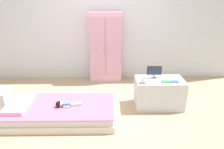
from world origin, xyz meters
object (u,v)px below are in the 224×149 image
object	(u,v)px
wardrobe	(105,48)
rocking_horse_toy	(143,80)
bed	(61,112)
tv_stand	(159,93)
book_blue	(174,82)
doll	(64,104)
tv_monitor	(154,71)
book_green	(165,82)

from	to	relation	value
wardrobe	rocking_horse_toy	world-z (taller)	wardrobe
bed	rocking_horse_toy	distance (m)	1.40
rocking_horse_toy	bed	bearing A→B (deg)	-171.01
bed	rocking_horse_toy	size ratio (longest dim) A/B	13.84
tv_stand	book_blue	distance (m)	0.34
doll	rocking_horse_toy	world-z (taller)	rocking_horse_toy
tv_monitor	book_green	world-z (taller)	tv_monitor
wardrobe	tv_stand	world-z (taller)	wardrobe
bed	doll	size ratio (longest dim) A/B	4.29
book_blue	rocking_horse_toy	bearing A→B (deg)	-174.28
doll	bed	bearing A→B (deg)	145.92
bed	tv_stand	world-z (taller)	tv_stand
tv_stand	book_blue	bearing A→B (deg)	-28.53
rocking_horse_toy	book_blue	xyz separation A→B (m)	(0.52, 0.05, -0.05)
wardrobe	tv_monitor	xyz separation A→B (m)	(0.85, -1.15, -0.14)
rocking_horse_toy	tv_monitor	bearing A→B (deg)	47.05
book_green	rocking_horse_toy	bearing A→B (deg)	-172.22
bed	wardrobe	distance (m)	1.86
doll	tv_monitor	world-z (taller)	tv_monitor
rocking_horse_toy	wardrobe	bearing A→B (deg)	114.16
tv_stand	tv_monitor	size ratio (longest dim) A/B	3.29
rocking_horse_toy	book_green	xyz separation A→B (m)	(0.38, 0.05, -0.05)
wardrobe	book_blue	distance (m)	1.78
bed	tv_monitor	bearing A→B (deg)	16.30
wardrobe	tv_monitor	distance (m)	1.44
book_green	book_blue	distance (m)	0.14
book_green	tv_monitor	bearing A→B (deg)	128.87
book_green	bed	bearing A→B (deg)	-171.28
doll	book_blue	size ratio (longest dim) A/B	2.57
doll	tv_monitor	size ratio (longest dim) A/B	1.58
rocking_horse_toy	tv_stand	bearing A→B (deg)	26.73
bed	doll	distance (m)	0.17
tv_monitor	book_green	distance (m)	0.27
book_blue	bed	bearing A→B (deg)	-171.93
book_green	book_blue	bearing A→B (deg)	0.00
doll	book_green	xyz separation A→B (m)	(1.63, 0.30, 0.25)
book_green	book_blue	xyz separation A→B (m)	(0.14, 0.00, -0.00)
bed	tv_monitor	distance (m)	1.68
wardrobe	book_green	size ratio (longest dim) A/B	12.08
book_blue	doll	bearing A→B (deg)	-170.43
book_green	book_blue	size ratio (longest dim) A/B	0.83
doll	rocking_horse_toy	bearing A→B (deg)	11.13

